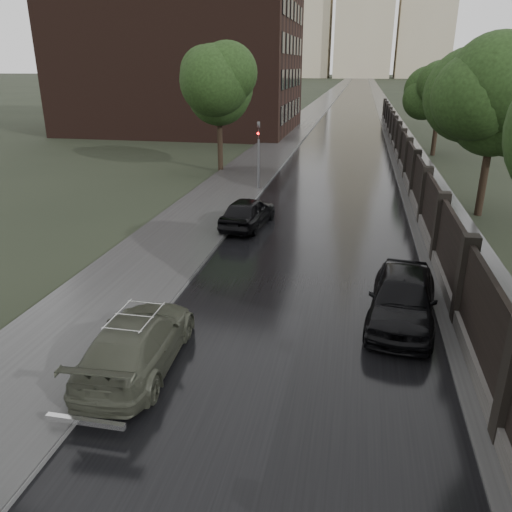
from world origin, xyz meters
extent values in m
cube|color=black|center=(0.00, 190.00, 0.01)|extent=(8.00, 420.00, 0.02)
cube|color=#2D2D2D|center=(-6.00, 190.00, 0.08)|extent=(4.00, 420.00, 0.16)
cube|color=#2D2D2D|center=(5.50, 190.00, 0.04)|extent=(3.00, 420.00, 0.08)
cube|color=#383533|center=(4.60, 32.00, 0.25)|extent=(0.40, 75.00, 0.50)
cube|color=black|center=(4.60, 32.00, 1.50)|extent=(0.15, 75.00, 2.00)
cube|color=black|center=(4.60, 70.00, 1.35)|extent=(0.45, 0.45, 2.70)
cylinder|color=black|center=(-8.00, 30.00, 2.93)|extent=(0.36, 0.36, 5.85)
sphere|color=black|center=(-8.00, 30.00, 5.27)|extent=(4.25, 4.25, 4.25)
cylinder|color=black|center=(7.50, 22.00, 2.76)|extent=(0.36, 0.36, 5.53)
sphere|color=black|center=(7.50, 22.00, 4.97)|extent=(4.08, 4.08, 4.08)
cylinder|color=black|center=(7.50, 40.00, 2.76)|extent=(0.36, 0.36, 5.53)
sphere|color=black|center=(7.50, 40.00, 4.97)|extent=(4.08, 4.08, 4.08)
cylinder|color=#59595E|center=(-4.30, 25.00, 1.50)|extent=(0.12, 0.12, 3.00)
imported|color=#59595E|center=(-4.30, 25.00, 3.50)|extent=(0.16, 0.20, 1.00)
sphere|color=#FF0C0C|center=(-4.30, 24.85, 3.35)|extent=(0.14, 0.14, 0.14)
cube|color=black|center=(-18.00, 52.00, 10.00)|extent=(24.00, 18.00, 20.00)
cube|color=tan|center=(-32.00, 300.00, 22.00)|extent=(28.00, 22.00, 44.00)
cube|color=tan|center=(32.00, 300.00, 22.00)|extent=(28.00, 22.00, 44.00)
cube|color=tan|center=(0.00, 300.00, 30.00)|extent=(30.00, 30.00, 60.00)
imported|color=#3E4134|center=(-3.60, 6.08, 0.68)|extent=(2.18, 4.81, 1.37)
imported|color=black|center=(-3.38, 17.83, 0.70)|extent=(2.19, 4.31, 1.40)
imported|color=black|center=(2.94, 9.77, 0.78)|extent=(2.36, 4.75, 1.56)
camera|label=1|loc=(1.37, -3.78, 7.04)|focal=35.00mm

